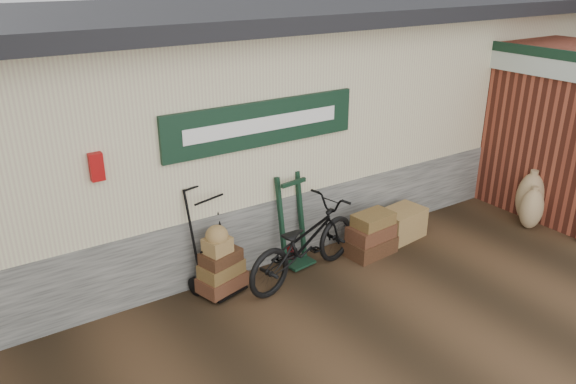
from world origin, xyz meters
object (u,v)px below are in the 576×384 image
object	(u,v)px
green_barrow	(293,221)
wicker_hamper	(401,223)
bicycle	(304,238)
porter_trolley	(211,239)
suitcase_stack	(371,234)

from	to	relation	value
green_barrow	wicker_hamper	distance (m)	1.79
bicycle	green_barrow	bearing A→B (deg)	-27.58
wicker_hamper	bicycle	bearing A→B (deg)	-175.88
porter_trolley	suitcase_stack	bearing A→B (deg)	-25.23
porter_trolley	suitcase_stack	distance (m)	2.27
suitcase_stack	bicycle	bearing A→B (deg)	179.88
bicycle	suitcase_stack	bearing A→B (deg)	-103.14
porter_trolley	suitcase_stack	world-z (taller)	porter_trolley
suitcase_stack	bicycle	distance (m)	1.15
bicycle	porter_trolley	bearing A→B (deg)	57.48
suitcase_stack	wicker_hamper	size ratio (longest dim) A/B	1.01
suitcase_stack	wicker_hamper	bearing A→B (deg)	10.77
porter_trolley	bicycle	bearing A→B (deg)	-34.81
green_barrow	bicycle	bearing A→B (deg)	-112.32
suitcase_stack	bicycle	world-z (taller)	bicycle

